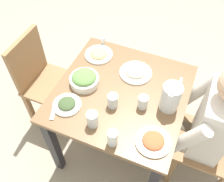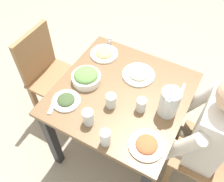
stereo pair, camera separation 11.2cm
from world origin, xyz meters
The scene contains 19 objects.
ground_plane centered at (0.00, 0.00, 0.00)m, with size 8.00×8.00×0.00m, color #9E937F.
dining_table centered at (0.00, 0.00, 0.61)m, with size 0.86×0.86×0.74m.
chair_near centered at (0.02, -0.73, 0.49)m, with size 0.40×0.40×0.86m.
chair_far centered at (0.07, 0.73, 0.49)m, with size 0.40×0.40×0.86m.
diner_near centered at (0.02, -0.52, 0.63)m, with size 0.48×0.53×1.16m.
water_pitcher centered at (0.00, -0.32, 0.84)m, with size 0.16×0.12×0.19m.
salad_bowl centered at (-0.03, 0.26, 0.78)m, with size 0.20×0.20×0.09m.
plate_rice_curry centered at (-0.28, -0.30, 0.75)m, with size 0.21×0.21×0.04m.
plate_beans centered at (0.19, -0.03, 0.75)m, with size 0.23×0.23×0.04m.
plate_fries centered at (0.26, 0.28, 0.75)m, with size 0.21×0.21×0.04m.
plate_dolmas centered at (-0.24, 0.28, 0.75)m, with size 0.18×0.18×0.04m.
water_glass_center centered at (-0.06, -0.17, 0.79)m, with size 0.06×0.06×0.09m, color silver.
water_glass_near_right centered at (-0.30, 0.07, 0.79)m, with size 0.07×0.07×0.11m, color silver.
water_glass_by_pitcher centered at (-0.37, -0.09, 0.80)m, with size 0.06×0.06×0.11m, color silver.
water_glass_near_left centered at (-0.13, 0.01, 0.79)m, with size 0.07×0.07×0.10m, color silver.
salt_shaker centered at (0.39, 0.31, 0.77)m, with size 0.03×0.03×0.05m.
fork_near centered at (0.25, 0.31, 0.74)m, with size 0.17×0.03×0.01m, color silver.
knife_near centered at (0.18, -0.35, 0.74)m, with size 0.18×0.02×0.01m, color silver.
fork_far centered at (-0.29, 0.33, 0.74)m, with size 0.17×0.03×0.01m, color silver.
Camera 2 is at (-0.94, -0.45, 2.04)m, focal length 40.33 mm.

